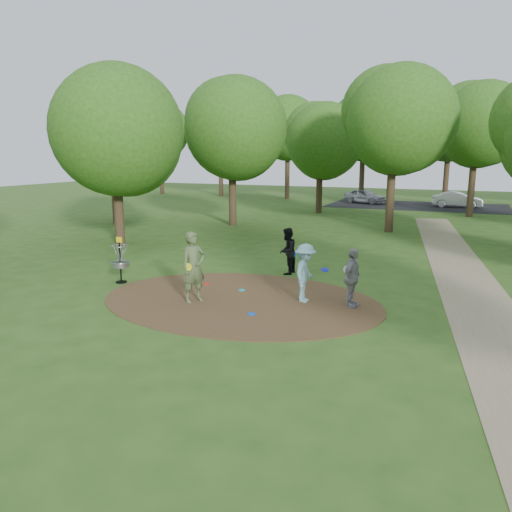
% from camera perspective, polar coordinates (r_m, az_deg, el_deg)
% --- Properties ---
extents(ground, '(100.00, 100.00, 0.00)m').
position_cam_1_polar(ground, '(14.67, -1.85, -5.08)').
color(ground, '#2D5119').
rests_on(ground, ground).
extents(dirt_clearing, '(8.40, 8.40, 0.02)m').
position_cam_1_polar(dirt_clearing, '(14.67, -1.85, -5.05)').
color(dirt_clearing, '#47301C').
rests_on(dirt_clearing, ground).
extents(footpath, '(7.55, 39.89, 0.01)m').
position_cam_1_polar(footpath, '(15.32, 24.35, -5.40)').
color(footpath, '#8C7A5B').
rests_on(footpath, ground).
extents(parking_lot, '(14.00, 8.00, 0.01)m').
position_cam_1_polar(parking_lot, '(43.11, 17.89, 5.49)').
color(parking_lot, black).
rests_on(parking_lot, ground).
extents(player_observer_with_disc, '(0.79, 0.89, 2.06)m').
position_cam_1_polar(player_observer_with_disc, '(14.40, -7.14, -1.26)').
color(player_observer_with_disc, '#4A5D35').
rests_on(player_observer_with_disc, ground).
extents(player_throwing_with_disc, '(1.06, 1.13, 1.70)m').
position_cam_1_polar(player_throwing_with_disc, '(14.39, 5.64, -1.96)').
color(player_throwing_with_disc, '#87BECA').
rests_on(player_throwing_with_disc, ground).
extents(player_walking_with_disc, '(0.66, 0.81, 1.66)m').
position_cam_1_polar(player_walking_with_disc, '(17.68, 3.59, 0.56)').
color(player_walking_with_disc, black).
rests_on(player_walking_with_disc, ground).
extents(player_waiting_with_disc, '(0.56, 1.03, 1.67)m').
position_cam_1_polar(player_waiting_with_disc, '(14.09, 10.91, -2.48)').
color(player_waiting_with_disc, '#969799').
rests_on(player_waiting_with_disc, ground).
extents(disc_ground_cyan, '(0.22, 0.22, 0.02)m').
position_cam_1_polar(disc_ground_cyan, '(15.64, -1.63, -3.91)').
color(disc_ground_cyan, '#17A6B8').
rests_on(disc_ground_cyan, dirt_clearing).
extents(disc_ground_blue, '(0.22, 0.22, 0.02)m').
position_cam_1_polar(disc_ground_blue, '(13.37, -0.52, -6.63)').
color(disc_ground_blue, blue).
rests_on(disc_ground_blue, dirt_clearing).
extents(disc_ground_red, '(0.22, 0.22, 0.02)m').
position_cam_1_polar(disc_ground_red, '(16.45, -5.71, -3.18)').
color(disc_ground_red, red).
rests_on(disc_ground_red, dirt_clearing).
extents(car_left, '(3.94, 2.69, 1.25)m').
position_cam_1_polar(car_left, '(44.00, 12.29, 6.71)').
color(car_left, '#A3A4AB').
rests_on(car_left, ground).
extents(car_right, '(3.79, 1.37, 1.24)m').
position_cam_1_polar(car_right, '(42.74, 22.02, 5.99)').
color(car_right, '#AFB0B7').
rests_on(car_right, ground).
extents(disc_golf_basket, '(0.63, 0.63, 1.54)m').
position_cam_1_polar(disc_golf_basket, '(17.04, -15.28, -0.10)').
color(disc_golf_basket, black).
rests_on(disc_golf_basket, ground).
extents(tree_ring, '(36.65, 44.97, 8.89)m').
position_cam_1_polar(tree_ring, '(21.78, 11.01, 13.96)').
color(tree_ring, '#332316').
rests_on(tree_ring, ground).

